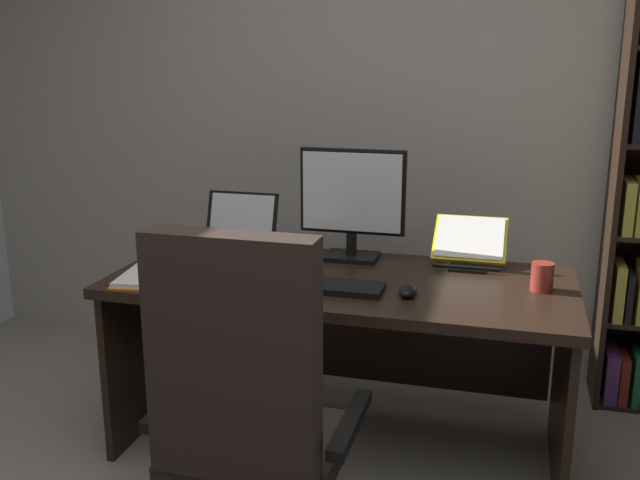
# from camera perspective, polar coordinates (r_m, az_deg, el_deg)

# --- Properties ---
(wall_back) EXTENTS (5.30, 0.12, 2.71)m
(wall_back) POSITION_cam_1_polar(r_m,az_deg,el_deg) (3.58, 6.65, 11.30)
(wall_back) COLOR #B2ADA3
(wall_back) RESTS_ON ground
(desk) EXTENTS (1.76, 0.77, 0.72)m
(desk) POSITION_cam_1_polar(r_m,az_deg,el_deg) (2.88, 2.03, -6.15)
(desk) COLOR black
(desk) RESTS_ON ground
(office_chair) EXTENTS (0.61, 0.60, 1.11)m
(office_chair) POSITION_cam_1_polar(r_m,az_deg,el_deg) (2.17, -5.65, -15.48)
(office_chair) COLOR black
(office_chair) RESTS_ON ground
(monitor) EXTENTS (0.44, 0.16, 0.46)m
(monitor) POSITION_cam_1_polar(r_m,az_deg,el_deg) (2.94, 2.59, 2.83)
(monitor) COLOR black
(monitor) RESTS_ON desk
(laptop) EXTENTS (0.33, 0.31, 0.23)m
(laptop) POSITION_cam_1_polar(r_m,az_deg,el_deg) (3.14, -6.91, 0.14)
(laptop) COLOR black
(laptop) RESTS_ON desk
(keyboard) EXTENTS (0.42, 0.15, 0.02)m
(keyboard) POSITION_cam_1_polar(r_m,az_deg,el_deg) (2.60, 0.48, -3.72)
(keyboard) COLOR black
(keyboard) RESTS_ON desk
(computer_mouse) EXTENTS (0.06, 0.10, 0.04)m
(computer_mouse) POSITION_cam_1_polar(r_m,az_deg,el_deg) (2.54, 7.05, -4.08)
(computer_mouse) COLOR black
(computer_mouse) RESTS_ON desk
(reading_stand_with_book) EXTENTS (0.29, 0.28, 0.17)m
(reading_stand_with_book) POSITION_cam_1_polar(r_m,az_deg,el_deg) (2.97, 11.87, -0.22)
(reading_stand_with_book) COLOR black
(reading_stand_with_book) RESTS_ON desk
(open_binder) EXTENTS (0.45, 0.35, 0.02)m
(open_binder) POSITION_cam_1_polar(r_m,az_deg,el_deg) (2.76, -11.50, -2.97)
(open_binder) COLOR orange
(open_binder) RESTS_ON desk
(notepad) EXTENTS (0.16, 0.22, 0.01)m
(notepad) POSITION_cam_1_polar(r_m,az_deg,el_deg) (2.91, -4.33, -1.93)
(notepad) COLOR white
(notepad) RESTS_ON desk
(pen) EXTENTS (0.14, 0.01, 0.01)m
(pen) POSITION_cam_1_polar(r_m,az_deg,el_deg) (2.90, -3.96, -1.79)
(pen) COLOR black
(pen) RESTS_ON notepad
(coffee_mug) EXTENTS (0.08, 0.08, 0.10)m
(coffee_mug) POSITION_cam_1_polar(r_m,az_deg,el_deg) (2.70, 17.35, -2.82)
(coffee_mug) COLOR maroon
(coffee_mug) RESTS_ON desk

